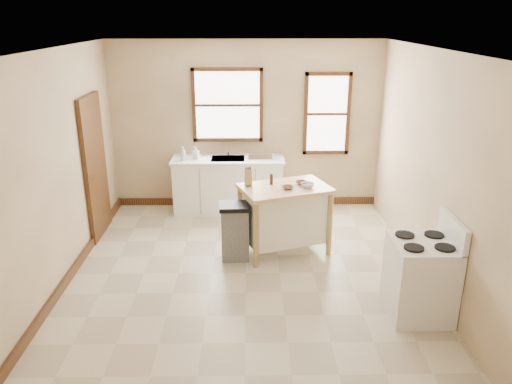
% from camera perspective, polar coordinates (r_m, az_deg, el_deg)
% --- Properties ---
extents(floor, '(5.00, 5.00, 0.00)m').
position_cam_1_polar(floor, '(6.56, -1.17, -9.22)').
color(floor, beige).
rests_on(floor, ground).
extents(ceiling, '(5.00, 5.00, 0.00)m').
position_cam_1_polar(ceiling, '(5.75, -1.38, 16.00)').
color(ceiling, white).
rests_on(ceiling, ground).
extents(wall_back, '(4.50, 0.04, 2.80)m').
position_cam_1_polar(wall_back, '(8.43, -1.16, 7.57)').
color(wall_back, beige).
rests_on(wall_back, ground).
extents(wall_left, '(0.04, 5.00, 2.80)m').
position_cam_1_polar(wall_left, '(6.43, -21.76, 2.28)').
color(wall_left, beige).
rests_on(wall_left, ground).
extents(wall_right, '(0.04, 5.00, 2.80)m').
position_cam_1_polar(wall_right, '(6.40, 19.34, 2.49)').
color(wall_right, beige).
rests_on(wall_right, ground).
extents(window_main, '(1.17, 0.06, 1.22)m').
position_cam_1_polar(window_main, '(8.35, -3.27, 9.87)').
color(window_main, '#33160D').
rests_on(window_main, wall_back).
extents(window_side, '(0.77, 0.06, 1.37)m').
position_cam_1_polar(window_side, '(8.47, 8.11, 8.82)').
color(window_side, '#33160D').
rests_on(window_side, wall_back).
extents(door_left, '(0.06, 0.90, 2.10)m').
position_cam_1_polar(door_left, '(7.69, -17.90, 2.72)').
color(door_left, '#33160D').
rests_on(door_left, ground).
extents(baseboard_back, '(4.50, 0.04, 0.12)m').
position_cam_1_polar(baseboard_back, '(8.78, -1.10, -1.05)').
color(baseboard_back, '#33160D').
rests_on(baseboard_back, ground).
extents(baseboard_left, '(0.04, 5.00, 0.12)m').
position_cam_1_polar(baseboard_left, '(6.91, -20.12, -8.36)').
color(baseboard_left, '#33160D').
rests_on(baseboard_left, ground).
extents(sink_counter, '(1.86, 0.62, 0.92)m').
position_cam_1_polar(sink_counter, '(8.40, -3.17, 0.84)').
color(sink_counter, white).
rests_on(sink_counter, ground).
extents(faucet, '(0.03, 0.03, 0.22)m').
position_cam_1_polar(faucet, '(8.41, -3.20, 4.91)').
color(faucet, silver).
rests_on(faucet, sink_counter).
extents(soap_bottle_a, '(0.11, 0.11, 0.22)m').
position_cam_1_polar(soap_bottle_a, '(8.20, -8.33, 4.38)').
color(soap_bottle_a, '#B2B2B2').
rests_on(soap_bottle_a, sink_counter).
extents(soap_bottle_b, '(0.12, 0.12, 0.20)m').
position_cam_1_polar(soap_bottle_b, '(8.26, -6.89, 4.45)').
color(soap_bottle_b, '#B2B2B2').
rests_on(soap_bottle_b, sink_counter).
extents(dish_rack, '(0.45, 0.35, 0.11)m').
position_cam_1_polar(dish_rack, '(8.27, 0.48, 4.28)').
color(dish_rack, silver).
rests_on(dish_rack, sink_counter).
extents(kitchen_island, '(1.35, 1.09, 0.96)m').
position_cam_1_polar(kitchen_island, '(6.94, 3.26, -3.14)').
color(kitchen_island, '#F8C091').
rests_on(kitchen_island, ground).
extents(knife_block, '(0.11, 0.11, 0.20)m').
position_cam_1_polar(knife_block, '(6.78, -0.86, 1.56)').
color(knife_block, tan).
rests_on(knife_block, kitchen_island).
extents(pepper_grinder, '(0.06, 0.06, 0.15)m').
position_cam_1_polar(pepper_grinder, '(6.83, 1.77, 1.47)').
color(pepper_grinder, '#421E11').
rests_on(pepper_grinder, kitchen_island).
extents(bowl_a, '(0.22, 0.22, 0.04)m').
position_cam_1_polar(bowl_a, '(6.68, 3.66, 0.51)').
color(bowl_a, brown).
rests_on(bowl_a, kitchen_island).
extents(bowl_b, '(0.21, 0.21, 0.04)m').
position_cam_1_polar(bowl_b, '(6.89, 5.22, 1.06)').
color(bowl_b, brown).
rests_on(bowl_b, kitchen_island).
extents(bowl_c, '(0.20, 0.20, 0.06)m').
position_cam_1_polar(bowl_c, '(6.77, 5.93, 0.78)').
color(bowl_c, silver).
rests_on(bowl_c, kitchen_island).
extents(trash_bin, '(0.42, 0.36, 0.79)m').
position_cam_1_polar(trash_bin, '(6.76, -2.41, -4.55)').
color(trash_bin, slate).
rests_on(trash_bin, ground).
extents(gas_stove, '(0.71, 0.71, 1.15)m').
position_cam_1_polar(gas_stove, '(5.77, 18.34, -8.15)').
color(gas_stove, white).
rests_on(gas_stove, ground).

